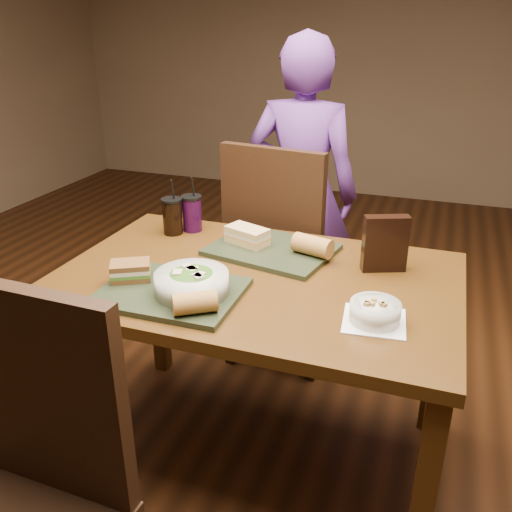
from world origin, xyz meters
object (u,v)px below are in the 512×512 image
at_px(tray_near, 171,292).
at_px(baguette_far, 313,246).
at_px(chair_near, 22,492).
at_px(sandwich_far, 247,235).
at_px(baguette_near, 195,303).
at_px(tray_far, 272,250).
at_px(sandwich_near, 131,271).
at_px(cup_cola, 172,216).
at_px(chip_bag, 385,244).
at_px(chair_far, 279,247).
at_px(diner, 302,194).
at_px(cup_berry, 192,213).
at_px(soup_bowl, 375,312).
at_px(dining_table, 256,300).
at_px(salad_bowl, 192,281).

relative_size(tray_near, baguette_far, 3.05).
distance_m(chair_near, baguette_far, 1.13).
bearing_deg(sandwich_far, baguette_near, -85.58).
height_order(tray_far, sandwich_near, sandwich_near).
bearing_deg(cup_cola, chip_bag, -4.83).
height_order(chair_far, baguette_near, chair_far).
relative_size(diner, chip_bag, 7.81).
bearing_deg(chip_bag, cup_berry, 148.54).
relative_size(soup_bowl, chip_bag, 0.99).
bearing_deg(chair_near, cup_berry, 96.41).
height_order(chair_near, cup_cola, chair_near).
relative_size(soup_bowl, cup_cola, 0.85).
height_order(diner, baguette_far, diner).
distance_m(chair_far, tray_far, 0.46).
bearing_deg(baguette_far, baguette_near, -112.49).
bearing_deg(dining_table, sandwich_far, 117.24).
distance_m(salad_bowl, sandwich_near, 0.22).
xyz_separation_m(salad_bowl, sandwich_far, (0.02, 0.42, -0.01)).
bearing_deg(chair_near, tray_near, 85.61).
distance_m(tray_near, baguette_near, 0.17).
distance_m(baguette_near, chip_bag, 0.68).
bearing_deg(salad_bowl, chair_far, 88.97).
bearing_deg(chip_bag, sandwich_far, 154.65).
bearing_deg(tray_near, chair_near, -94.39).
distance_m(tray_far, sandwich_near, 0.52).
xyz_separation_m(diner, salad_bowl, (-0.03, -1.16, 0.06)).
bearing_deg(chair_near, cup_cola, 99.64).
bearing_deg(baguette_near, cup_cola, 122.74).
bearing_deg(cup_berry, chair_far, 50.06).
xyz_separation_m(dining_table, soup_bowl, (0.41, -0.17, 0.12)).
bearing_deg(chip_bag, chair_near, -143.61).
xyz_separation_m(cup_berry, chip_bag, (0.76, -0.12, 0.02)).
distance_m(soup_bowl, sandwich_far, 0.64).
bearing_deg(chair_far, baguette_near, -87.22).
bearing_deg(cup_cola, cup_berry, 44.39).
bearing_deg(soup_bowl, chair_near, -133.93).
height_order(baguette_near, baguette_far, baguette_far).
bearing_deg(tray_near, chip_bag, 34.35).
distance_m(salad_bowl, cup_berry, 0.58).
xyz_separation_m(chair_far, tray_near, (-0.08, -0.84, 0.17)).
xyz_separation_m(diner, tray_far, (0.09, -0.75, 0.02)).
height_order(chair_far, chip_bag, chair_far).
height_order(tray_near, sandwich_near, sandwich_near).
relative_size(baguette_near, baguette_far, 0.89).
bearing_deg(chip_bag, baguette_far, 156.60).
bearing_deg(diner, chip_bag, 121.52).
height_order(chair_near, baguette_near, chair_near).
bearing_deg(salad_bowl, dining_table, 58.63).
relative_size(chair_far, salad_bowl, 4.78).
distance_m(tray_near, sandwich_near, 0.16).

